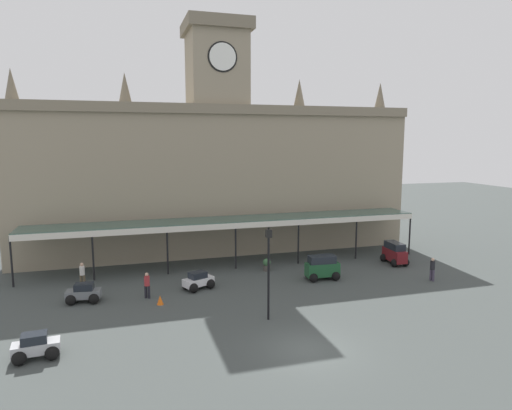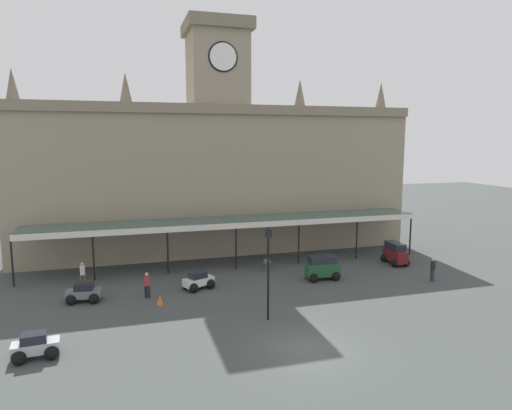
% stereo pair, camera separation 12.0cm
% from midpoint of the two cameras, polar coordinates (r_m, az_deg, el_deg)
% --- Properties ---
extents(ground_plane, '(140.00, 140.00, 0.00)m').
position_cam_midpoint_polar(ground_plane, '(22.88, 6.49, -17.68)').
color(ground_plane, '#3D4341').
extents(station_building, '(34.36, 5.92, 20.00)m').
position_cam_midpoint_polar(station_building, '(40.68, -4.92, 4.20)').
color(station_building, gray).
rests_on(station_building, ground).
extents(entrance_canopy, '(31.51, 3.26, 3.71)m').
position_cam_midpoint_polar(entrance_canopy, '(36.09, -3.18, -2.03)').
color(entrance_canopy, '#38564C').
rests_on(entrance_canopy, ground).
extents(car_silver_sedan, '(2.12, 1.65, 1.19)m').
position_cam_midpoint_polar(car_silver_sedan, '(24.03, -26.14, -15.87)').
color(car_silver_sedan, '#B2B5BA').
rests_on(car_silver_sedan, ground).
extents(car_green_van, '(2.45, 1.68, 1.77)m').
position_cam_midpoint_polar(car_green_van, '(33.12, 8.25, -7.94)').
color(car_green_van, '#1E512D').
rests_on(car_green_van, ground).
extents(car_white_sedan, '(2.23, 1.98, 1.19)m').
position_cam_midpoint_polar(car_white_sedan, '(31.12, -7.40, -9.57)').
color(car_white_sedan, silver).
rests_on(car_white_sedan, ground).
extents(car_maroon_van, '(1.69, 2.45, 1.77)m').
position_cam_midpoint_polar(car_maroon_van, '(38.45, 16.99, -5.94)').
color(car_maroon_van, maroon).
rests_on(car_maroon_van, ground).
extents(car_grey_sedan, '(2.14, 1.68, 1.19)m').
position_cam_midpoint_polar(car_grey_sedan, '(30.47, -21.01, -10.45)').
color(car_grey_sedan, slate).
rests_on(car_grey_sedan, ground).
extents(pedestrian_near_entrance, '(0.37, 0.34, 1.67)m').
position_cam_midpoint_polar(pedestrian_near_entrance, '(33.44, -21.16, -8.08)').
color(pedestrian_near_entrance, brown).
rests_on(pedestrian_near_entrance, ground).
extents(pedestrian_crossing_forecourt, '(0.36, 0.34, 1.67)m').
position_cam_midpoint_polar(pedestrian_crossing_forecourt, '(29.86, -13.70, -9.69)').
color(pedestrian_crossing_forecourt, black).
rests_on(pedestrian_crossing_forecourt, ground).
extents(pedestrian_beside_cars, '(0.34, 0.39, 1.67)m').
position_cam_midpoint_polar(pedestrian_beside_cars, '(34.79, 21.27, -7.46)').
color(pedestrian_beside_cars, '#3F384C').
rests_on(pedestrian_beside_cars, ground).
extents(victorian_lamppost, '(0.30, 0.30, 5.26)m').
position_cam_midpoint_polar(victorian_lamppost, '(25.07, 1.46, -7.35)').
color(victorian_lamppost, black).
rests_on(victorian_lamppost, ground).
extents(traffic_cone, '(0.40, 0.40, 0.57)m').
position_cam_midpoint_polar(traffic_cone, '(28.79, -12.12, -11.63)').
color(traffic_cone, orange).
rests_on(traffic_cone, ground).
extents(planter_by_canopy, '(0.60, 0.60, 0.96)m').
position_cam_midpoint_polar(planter_by_canopy, '(35.00, 1.26, -7.50)').
color(planter_by_canopy, '#47423D').
rests_on(planter_by_canopy, ground).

